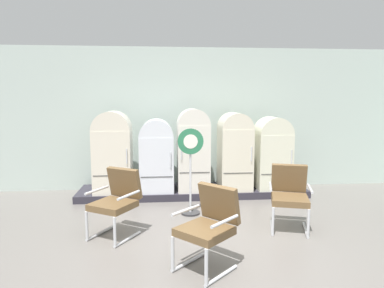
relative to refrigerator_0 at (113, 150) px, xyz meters
name	(u,v)px	position (x,y,z in m)	size (l,w,h in m)	color
ground	(216,267)	(1.57, -2.91, -0.99)	(12.00, 10.00, 0.05)	slate
back_wall	(190,118)	(1.57, 0.75, 0.55)	(11.76, 0.12, 3.00)	#B5C6BD
display_plinth	(193,191)	(1.57, 0.12, -0.89)	(4.55, 0.95, 0.14)	#2D2A34
refrigerator_0	(113,150)	(0.00, 0.00, 0.00)	(0.72, 0.66, 1.57)	silver
refrigerator_1	(157,153)	(0.84, 0.01, -0.09)	(0.65, 0.69, 1.41)	silver
refrigerator_2	(193,147)	(1.56, -0.02, 0.03)	(0.62, 0.63, 1.61)	silver
refrigerator_3	(235,149)	(2.40, 0.03, -0.02)	(0.62, 0.73, 1.53)	beige
refrigerator_4	(273,151)	(3.16, -0.01, -0.07)	(0.67, 0.64, 1.44)	silver
armchair_left	(117,199)	(0.30, -1.89, -0.42)	(0.78, 0.82, 0.95)	silver
armchair_right	(289,193)	(2.84, -1.83, -0.42)	(0.70, 0.76, 0.95)	silver
armchair_center	(209,223)	(1.48, -2.95, -0.42)	(0.82, 0.82, 0.95)	silver
sign_stand	(191,174)	(1.42, -1.06, -0.27)	(0.43, 0.32, 1.46)	#2D2D30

